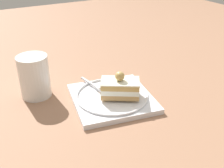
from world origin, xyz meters
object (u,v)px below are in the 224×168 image
at_px(drink_glass_near, 35,79).
at_px(fork, 94,85).
at_px(cake_slice, 120,87).
at_px(dessert_plate, 112,97).

bearing_deg(drink_glass_near, fork, -23.40).
xyz_separation_m(fork, drink_glass_near, (-0.14, 0.06, 0.03)).
bearing_deg(cake_slice, dessert_plate, 132.81).
relative_size(cake_slice, fork, 1.01).
bearing_deg(fork, cake_slice, -64.20).
bearing_deg(drink_glass_near, cake_slice, -37.83).
height_order(dessert_plate, drink_glass_near, drink_glass_near).
xyz_separation_m(dessert_plate, drink_glass_near, (-0.17, 0.12, 0.04)).
distance_m(cake_slice, drink_glass_near, 0.23).
bearing_deg(fork, drink_glass_near, 156.60).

